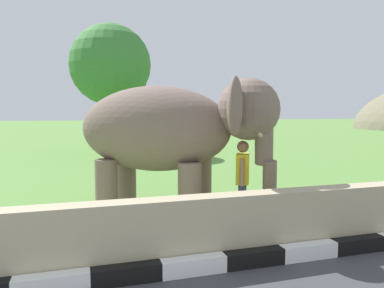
{
  "coord_description": "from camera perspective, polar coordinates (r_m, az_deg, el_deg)",
  "views": [
    {
      "loc": [
        1.38,
        -1.14,
        2.19
      ],
      "look_at": [
        3.4,
        5.49,
        1.6
      ],
      "focal_mm": 34.28,
      "sensor_mm": 36.0,
      "label": 1
    }
  ],
  "objects": [
    {
      "name": "elephant",
      "position": [
        7.26,
        -3.12,
        2.07
      ],
      "size": [
        3.95,
        3.51,
        2.84
      ],
      "color": "#766057",
      "rests_on": "ground_plane"
    },
    {
      "name": "tree_distant",
      "position": [
        20.25,
        -12.57,
        11.88
      ],
      "size": [
        4.26,
        4.26,
        6.85
      ],
      "color": "brown",
      "rests_on": "ground_plane"
    },
    {
      "name": "barrier_parapet",
      "position": [
        5.21,
        -9.48,
        -14.14
      ],
      "size": [
        28.0,
        0.36,
        1.0
      ],
      "primitive_type": "cube",
      "color": "tan",
      "rests_on": "ground_plane"
    },
    {
      "name": "person_handler",
      "position": [
        7.22,
        7.87,
        -5.27
      ],
      "size": [
        0.4,
        0.62,
        1.66
      ],
      "color": "navy",
      "rests_on": "ground_plane"
    }
  ]
}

